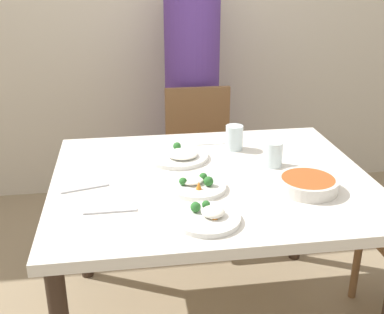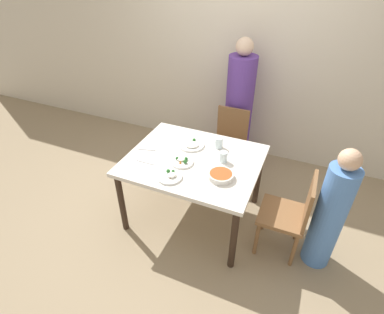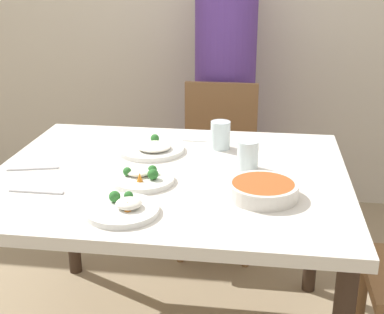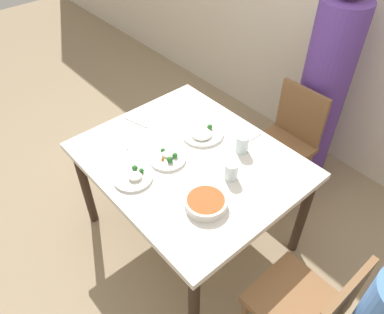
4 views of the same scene
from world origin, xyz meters
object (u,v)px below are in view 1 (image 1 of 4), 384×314
Objects in this scene: plate_rice_adult at (178,156)px; glass_water_tall at (234,138)px; person_adult at (192,97)px; bowl_curry at (308,184)px; chair_adult_spot at (201,157)px.

glass_water_tall is at bearing 16.67° from plate_rice_adult.
person_adult is 0.92m from glass_water_tall.
bowl_curry is (0.23, -1.37, 0.03)m from person_adult.
chair_adult_spot is 0.44m from person_adult.
plate_rice_adult is (-0.44, 0.37, -0.01)m from bowl_curry.
glass_water_tall is (0.06, -0.92, 0.06)m from person_adult.
glass_water_tall reaches higher than bowl_curry.
glass_water_tall is (0.26, 0.08, 0.04)m from plate_rice_adult.
bowl_curry is at bearing -40.47° from plate_rice_adult.
plate_rice_adult is at bearing -101.73° from person_adult.
bowl_curry is 2.02× the size of glass_water_tall.
person_adult reaches higher than plate_rice_adult.
person_adult reaches higher than bowl_curry.
plate_rice_adult is 2.42× the size of glass_water_tall.
person_adult is at bearing 99.58° from bowl_curry.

